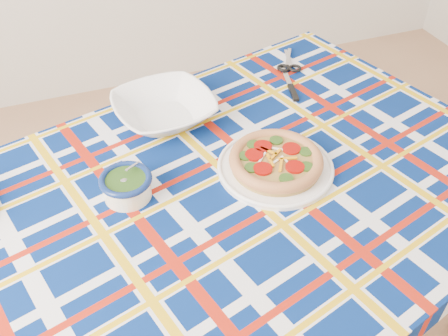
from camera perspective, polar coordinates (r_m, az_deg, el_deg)
name	(u,v)px	position (r m, az deg, el deg)	size (l,w,h in m)	color
dining_table	(212,222)	(1.22, -1.41, -6.15)	(1.75, 1.35, 0.72)	brown
tablecloth	(212,215)	(1.20, -1.43, -5.39)	(1.57, 0.99, 0.10)	navy
main_focaccia_plate	(276,161)	(1.23, 5.96, 0.83)	(0.30, 0.30, 0.06)	#A27A39
pesto_bowl	(126,184)	(1.17, -11.10, -1.85)	(0.12, 0.12, 0.07)	#19350E
serving_bowl	(164,109)	(1.39, -6.85, 6.68)	(0.27, 0.27, 0.07)	white
table_knife	(286,76)	(1.60, 7.16, 10.40)	(0.22, 0.02, 0.01)	silver
kitchen_scissors	(288,57)	(1.70, 7.35, 12.42)	(0.17, 0.08, 0.01)	silver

